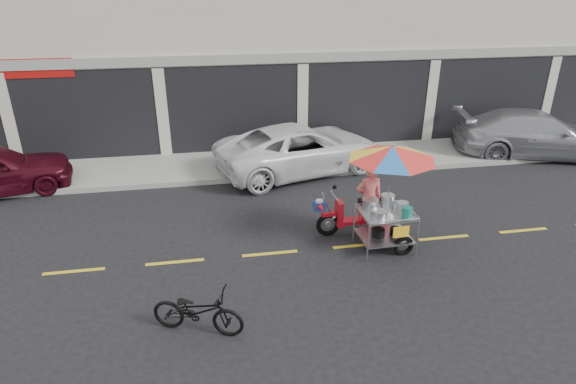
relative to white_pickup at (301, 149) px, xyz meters
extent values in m
plane|color=black|center=(0.40, -4.63, -0.71)|extent=(90.00, 90.00, 0.00)
cube|color=gray|center=(0.40, 0.87, -0.64)|extent=(45.00, 3.00, 0.15)
cube|color=beige|center=(0.40, 5.87, 3.29)|extent=(36.00, 8.00, 8.00)
cube|color=black|center=(0.40, 1.84, 0.74)|extent=(35.28, 0.06, 2.90)
cube|color=gray|center=(0.40, 1.82, 2.39)|extent=(36.00, 0.12, 0.30)
cube|color=gold|center=(0.40, -4.63, -0.71)|extent=(42.00, 0.10, 0.01)
imported|color=white|center=(0.00, 0.00, 0.00)|extent=(5.57, 3.66, 1.42)
imported|color=#9FA0A6|center=(7.82, 0.06, 0.03)|extent=(5.45, 3.25, 1.48)
imported|color=black|center=(-3.10, -6.87, -0.30)|extent=(1.67, 1.09, 0.83)
torus|color=black|center=(-0.17, -4.06, -0.43)|extent=(0.57, 0.12, 0.56)
torus|color=black|center=(1.31, -4.01, -0.43)|extent=(0.57, 0.12, 0.56)
cylinder|color=#9EA0A5|center=(-0.17, -4.06, -0.43)|extent=(0.14, 0.06, 0.14)
cylinder|color=#9EA0A5|center=(1.31, -4.01, -0.43)|extent=(0.14, 0.06, 0.14)
cube|color=red|center=(-0.17, -4.06, -0.17)|extent=(0.32, 0.13, 0.08)
cylinder|color=#9EA0A5|center=(-0.17, -4.06, -0.02)|extent=(0.36, 0.06, 0.80)
cube|color=red|center=(0.07, -4.05, -0.17)|extent=(0.13, 0.34, 0.59)
cube|color=red|center=(0.52, -4.04, -0.39)|extent=(0.80, 0.30, 0.08)
cube|color=red|center=(0.97, -4.02, -0.17)|extent=(0.75, 0.28, 0.40)
cube|color=black|center=(0.87, -4.03, 0.06)|extent=(0.65, 0.26, 0.10)
cylinder|color=#9EA0A5|center=(-0.05, -4.05, 0.28)|extent=(0.05, 0.55, 0.04)
sphere|color=black|center=(0.00, -3.85, 0.40)|extent=(0.10, 0.10, 0.10)
cylinder|color=white|center=(-0.05, -4.05, -0.24)|extent=(0.12, 0.12, 0.05)
cube|color=navy|center=(-0.39, -4.06, 0.06)|extent=(0.26, 0.23, 0.20)
cylinder|color=white|center=(-0.39, -4.06, 0.18)|extent=(0.16, 0.16, 0.05)
cone|color=red|center=(-0.39, -4.23, 0.08)|extent=(0.18, 0.22, 0.18)
torus|color=black|center=(1.20, -5.16, -0.49)|extent=(0.46, 0.11, 0.46)
cylinder|color=#9EA0A5|center=(0.36, -5.28, -0.29)|extent=(0.04, 0.04, 0.84)
cylinder|color=#9EA0A5|center=(0.33, -4.39, -0.29)|extent=(0.04, 0.04, 0.84)
cylinder|color=#9EA0A5|center=(1.45, -5.25, -0.29)|extent=(0.04, 0.04, 0.84)
cylinder|color=#9EA0A5|center=(1.42, -4.36, -0.29)|extent=(0.04, 0.04, 0.84)
cube|color=#9EA0A5|center=(0.89, -4.82, -0.41)|extent=(1.11, 0.92, 0.03)
cube|color=#9EA0A5|center=(0.89, -4.82, 0.13)|extent=(1.11, 0.92, 0.04)
cylinder|color=#9EA0A5|center=(0.90, -5.26, 0.19)|extent=(1.09, 0.05, 0.02)
cylinder|color=#9EA0A5|center=(0.88, -4.37, 0.19)|extent=(1.09, 0.05, 0.02)
cylinder|color=#9EA0A5|center=(0.34, -4.83, 0.19)|extent=(0.05, 0.89, 0.02)
cylinder|color=#9EA0A5|center=(1.43, -4.80, 0.19)|extent=(0.05, 0.89, 0.02)
cylinder|color=#9EA0A5|center=(0.88, -4.37, -0.41)|extent=(0.06, 0.74, 0.04)
cylinder|color=#9EA0A5|center=(0.88, -4.37, 0.08)|extent=(0.06, 0.74, 0.04)
cube|color=yellow|center=(1.05, -5.29, -0.07)|extent=(0.35, 0.03, 0.25)
cylinder|color=#B7B7BC|center=(0.59, -4.63, 0.27)|extent=(0.35, 0.35, 0.24)
cylinder|color=#B7B7BC|center=(0.98, -4.60, 0.30)|extent=(0.30, 0.30, 0.29)
cylinder|color=#B7B7BC|center=(1.26, -4.76, 0.24)|extent=(0.26, 0.26, 0.17)
cylinder|color=#B7B7BC|center=(0.65, -5.00, 0.22)|extent=(0.32, 0.32, 0.14)
cylinder|color=#197564|center=(1.24, -5.06, 0.26)|extent=(0.22, 0.22, 0.22)
cylinder|color=black|center=(0.74, -4.82, -0.31)|extent=(0.29, 0.29, 0.18)
cylinder|color=black|center=(1.14, -4.81, -0.32)|extent=(0.24, 0.24, 0.16)
cylinder|color=#9EA0A5|center=(0.94, -4.72, 0.87)|extent=(0.02, 0.02, 1.49)
sphere|color=#9EA0A5|center=(0.94, -4.72, 1.64)|extent=(0.06, 0.06, 0.06)
imported|color=#EE6764|center=(0.77, -4.03, 0.13)|extent=(0.62, 0.42, 1.68)
camera|label=1|loc=(-2.73, -13.44, 4.74)|focal=30.00mm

